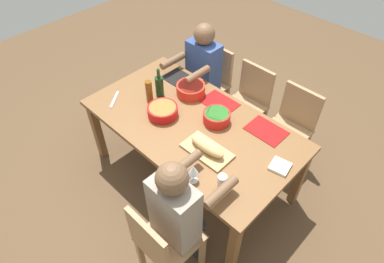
{
  "coord_description": "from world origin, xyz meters",
  "views": [
    {
      "loc": [
        -1.43,
        1.47,
        2.69
      ],
      "look_at": [
        0.0,
        0.0,
        0.63
      ],
      "focal_mm": 30.95,
      "sensor_mm": 36.0,
      "label": 1
    }
  ],
  "objects_px": {
    "chair_near_center": "(248,100)",
    "beer_bottle": "(149,92)",
    "diner_near_right": "(201,70)",
    "cup_far_left": "(222,181)",
    "chair_near_right": "(212,80)",
    "chair_far_left": "(161,243)",
    "serving_bowl_fruit": "(163,111)",
    "cutting_board": "(207,151)",
    "bread_loaf": "(207,146)",
    "serving_bowl_pasta": "(191,89)",
    "diner_far_left": "(179,210)",
    "chair_near_left": "(291,125)",
    "wine_glass": "(193,170)",
    "napkin_stack": "(280,166)",
    "serving_bowl_greens": "(217,116)",
    "dining_table": "(192,129)",
    "wine_bottle": "(159,86)"
  },
  "relations": [
    {
      "from": "chair_near_center",
      "to": "beer_bottle",
      "type": "bearing_deg",
      "value": 62.57
    },
    {
      "from": "diner_near_right",
      "to": "cup_far_left",
      "type": "xyz_separation_m",
      "value": [
        -1.12,
        0.97,
        0.09
      ]
    },
    {
      "from": "chair_near_center",
      "to": "chair_near_right",
      "type": "bearing_deg",
      "value": 0.0
    },
    {
      "from": "chair_far_left",
      "to": "serving_bowl_fruit",
      "type": "bearing_deg",
      "value": -43.73
    },
    {
      "from": "cup_far_left",
      "to": "cutting_board",
      "type": "bearing_deg",
      "value": -29.21
    },
    {
      "from": "cutting_board",
      "to": "bread_loaf",
      "type": "relative_size",
      "value": 1.25
    },
    {
      "from": "chair_near_right",
      "to": "serving_bowl_pasta",
      "type": "bearing_deg",
      "value": 112.35
    },
    {
      "from": "bread_loaf",
      "to": "serving_bowl_pasta",
      "type": "bearing_deg",
      "value": -35.56
    },
    {
      "from": "chair_near_center",
      "to": "diner_far_left",
      "type": "bearing_deg",
      "value": 109.0
    },
    {
      "from": "diner_near_right",
      "to": "chair_near_left",
      "type": "height_order",
      "value": "diner_near_right"
    },
    {
      "from": "wine_glass",
      "to": "napkin_stack",
      "type": "xyz_separation_m",
      "value": [
        -0.38,
        -0.54,
        -0.1
      ]
    },
    {
      "from": "chair_near_left",
      "to": "napkin_stack",
      "type": "distance_m",
      "value": 0.83
    },
    {
      "from": "chair_far_left",
      "to": "serving_bowl_greens",
      "type": "distance_m",
      "value": 1.11
    },
    {
      "from": "diner_far_left",
      "to": "serving_bowl_pasta",
      "type": "relative_size",
      "value": 4.5
    },
    {
      "from": "dining_table",
      "to": "serving_bowl_fruit",
      "type": "xyz_separation_m",
      "value": [
        0.25,
        0.11,
        0.13
      ]
    },
    {
      "from": "chair_near_right",
      "to": "cup_far_left",
      "type": "bearing_deg",
      "value": 134.12
    },
    {
      "from": "dining_table",
      "to": "wine_bottle",
      "type": "xyz_separation_m",
      "value": [
        0.47,
        -0.05,
        0.18
      ]
    },
    {
      "from": "cutting_board",
      "to": "serving_bowl_fruit",
      "type": "bearing_deg",
      "value": -4.64
    },
    {
      "from": "serving_bowl_greens",
      "to": "wine_glass",
      "type": "relative_size",
      "value": 1.41
    },
    {
      "from": "chair_near_center",
      "to": "chair_near_left",
      "type": "height_order",
      "value": "same"
    },
    {
      "from": "diner_near_right",
      "to": "serving_bowl_pasta",
      "type": "relative_size",
      "value": 4.5
    },
    {
      "from": "diner_far_left",
      "to": "serving_bowl_fruit",
      "type": "distance_m",
      "value": 0.94
    },
    {
      "from": "dining_table",
      "to": "bread_loaf",
      "type": "bearing_deg",
      "value": 153.75
    },
    {
      "from": "diner_near_right",
      "to": "cutting_board",
      "type": "bearing_deg",
      "value": 135.67
    },
    {
      "from": "chair_near_center",
      "to": "napkin_stack",
      "type": "bearing_deg",
      "value": 138.1
    },
    {
      "from": "wine_bottle",
      "to": "serving_bowl_fruit",
      "type": "bearing_deg",
      "value": 143.27
    },
    {
      "from": "cutting_board",
      "to": "wine_bottle",
      "type": "relative_size",
      "value": 1.38
    },
    {
      "from": "dining_table",
      "to": "beer_bottle",
      "type": "distance_m",
      "value": 0.51
    },
    {
      "from": "chair_near_center",
      "to": "serving_bowl_greens",
      "type": "height_order",
      "value": "chair_near_center"
    },
    {
      "from": "beer_bottle",
      "to": "cup_far_left",
      "type": "xyz_separation_m",
      "value": [
        -1.08,
        0.25,
        -0.06
      ]
    },
    {
      "from": "bread_loaf",
      "to": "beer_bottle",
      "type": "distance_m",
      "value": 0.79
    },
    {
      "from": "chair_near_left",
      "to": "wine_bottle",
      "type": "relative_size",
      "value": 2.93
    },
    {
      "from": "chair_near_center",
      "to": "cutting_board",
      "type": "height_order",
      "value": "chair_near_center"
    },
    {
      "from": "cup_far_left",
      "to": "bread_loaf",
      "type": "bearing_deg",
      "value": -29.21
    },
    {
      "from": "chair_near_right",
      "to": "cutting_board",
      "type": "distance_m",
      "value": 1.32
    },
    {
      "from": "cup_far_left",
      "to": "wine_glass",
      "type": "bearing_deg",
      "value": 32.02
    },
    {
      "from": "beer_bottle",
      "to": "diner_near_right",
      "type": "bearing_deg",
      "value": -86.46
    },
    {
      "from": "diner_near_right",
      "to": "wine_bottle",
      "type": "bearing_deg",
      "value": 94.43
    },
    {
      "from": "wine_glass",
      "to": "cup_far_left",
      "type": "xyz_separation_m",
      "value": [
        -0.18,
        -0.11,
        -0.06
      ]
    },
    {
      "from": "dining_table",
      "to": "serving_bowl_greens",
      "type": "height_order",
      "value": "serving_bowl_greens"
    },
    {
      "from": "dining_table",
      "to": "cutting_board",
      "type": "distance_m",
      "value": 0.36
    },
    {
      "from": "wine_bottle",
      "to": "beer_bottle",
      "type": "bearing_deg",
      "value": 89.07
    },
    {
      "from": "diner_near_right",
      "to": "chair_far_left",
      "type": "bearing_deg",
      "value": 124.56
    },
    {
      "from": "cutting_board",
      "to": "beer_bottle",
      "type": "relative_size",
      "value": 1.82
    },
    {
      "from": "diner_far_left",
      "to": "beer_bottle",
      "type": "xyz_separation_m",
      "value": [
        0.98,
        -0.59,
        0.15
      ]
    },
    {
      "from": "chair_near_right",
      "to": "bread_loaf",
      "type": "bearing_deg",
      "value": 129.85
    },
    {
      "from": "cup_far_left",
      "to": "chair_near_center",
      "type": "bearing_deg",
      "value": -62.28
    },
    {
      "from": "cup_far_left",
      "to": "chair_near_right",
      "type": "bearing_deg",
      "value": -45.88
    },
    {
      "from": "dining_table",
      "to": "napkin_stack",
      "type": "relative_size",
      "value": 13.37
    },
    {
      "from": "chair_near_right",
      "to": "diner_far_left",
      "type": "distance_m",
      "value": 1.83
    }
  ]
}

